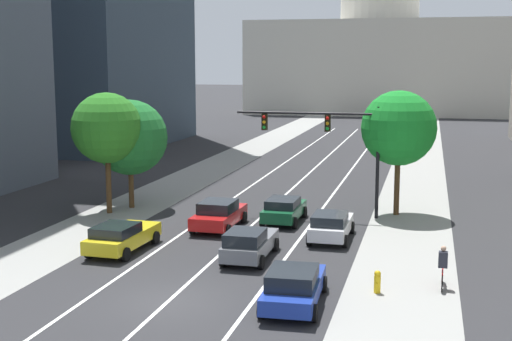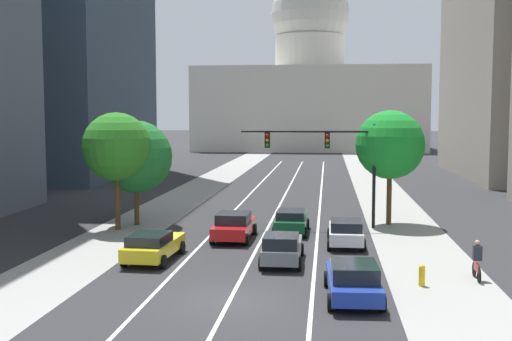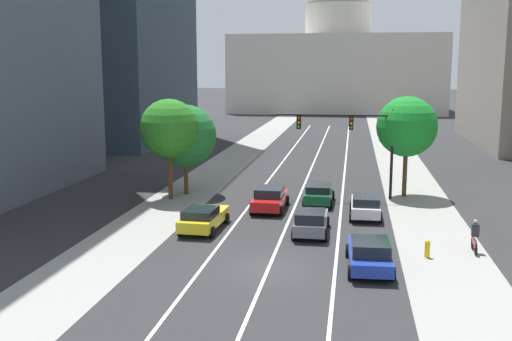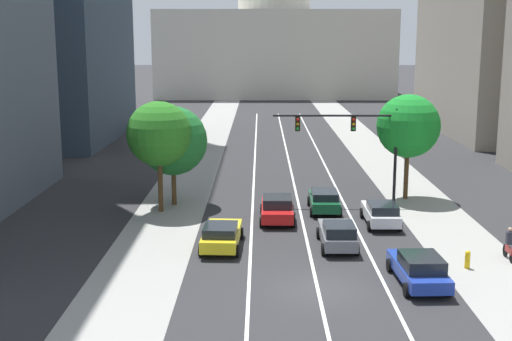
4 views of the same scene
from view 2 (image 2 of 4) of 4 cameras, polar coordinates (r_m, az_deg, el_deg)
ground_plane at (r=63.87m, az=3.12°, el=-1.23°), size 400.00×400.00×0.00m
sidewalk_left at (r=60.02m, az=-5.21°, el=-1.65°), size 4.45×130.00×0.01m
sidewalk_right at (r=59.00m, az=11.03°, el=-1.84°), size 4.45×130.00×0.01m
lane_stripe_left at (r=49.35m, az=-1.48°, el=-3.10°), size 0.16×90.00×0.01m
lane_stripe_center at (r=49.02m, az=2.11°, el=-3.16°), size 0.16×90.00×0.01m
lane_stripe_right at (r=48.89m, az=5.74°, el=-3.20°), size 0.16×90.00×0.01m
capitol_building at (r=127.31m, az=4.82°, el=7.12°), size 43.22×25.06×35.20m
car_gray at (r=30.19m, az=2.35°, el=-6.92°), size 1.94×4.44×1.51m
car_white at (r=34.55m, az=8.03°, el=-5.45°), size 1.98×4.36×1.45m
car_red at (r=35.87m, az=-1.99°, el=-4.96°), size 2.17×4.65×1.54m
car_yellow at (r=31.17m, az=-9.19°, el=-6.65°), size 2.24×4.76×1.42m
car_green at (r=37.80m, az=3.18°, el=-4.51°), size 2.03×4.26×1.41m
car_blue at (r=24.83m, az=8.69°, el=-9.65°), size 2.24×4.85×1.49m
traffic_signal_mast at (r=39.56m, az=6.68°, el=1.61°), size 8.35×0.39×6.41m
fire_hydrant at (r=27.30m, az=14.63°, el=-9.05°), size 0.26×0.35×0.91m
cyclist at (r=28.85m, az=19.17°, el=-7.61°), size 0.37×1.70×1.72m
street_tree_mid_right at (r=41.02m, az=11.91°, el=2.26°), size 4.35×4.35×7.29m
street_tree_mid_left at (r=40.82m, az=-10.71°, el=1.21°), size 4.58×4.58×6.65m
street_tree_near_left at (r=39.28m, az=-12.38°, el=2.07°), size 4.14×4.14×7.15m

